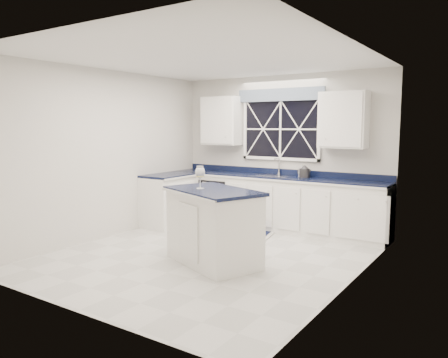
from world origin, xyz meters
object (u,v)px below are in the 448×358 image
Objects in this scene: island at (213,226)px; wine_glass at (200,173)px; kettle at (304,172)px; dishwasher at (221,200)px; faucet at (278,166)px; soap_bottle at (302,171)px.

island is 5.05× the size of wine_glass.
island is at bearing 18.51° from wine_glass.
dishwasher is at bearing -160.45° from kettle.
soap_bottle is at bearing -4.87° from faucet.
dishwasher is 2.80× the size of kettle.
dishwasher is 0.54× the size of island.
soap_bottle is at bearing 80.89° from wine_glass.
faucet is (1.10, 0.19, 0.69)m from dishwasher.
kettle is at bearing -43.63° from soap_bottle.
faucet is 1.00× the size of wine_glass.
island is 2.35m from kettle.
island is 0.72m from wine_glass.
kettle reaches higher than soap_bottle.
wine_glass reaches higher than faucet.
dishwasher is 2.72× the size of wine_glass.
wine_glass reaches higher than kettle.
faucet is at bearing 10.02° from dishwasher.
faucet is 0.47m from soap_bottle.
soap_bottle reaches higher than island.
faucet is 0.20× the size of island.
wine_glass is 2.44m from soap_bottle.
island is 7.38× the size of soap_bottle.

